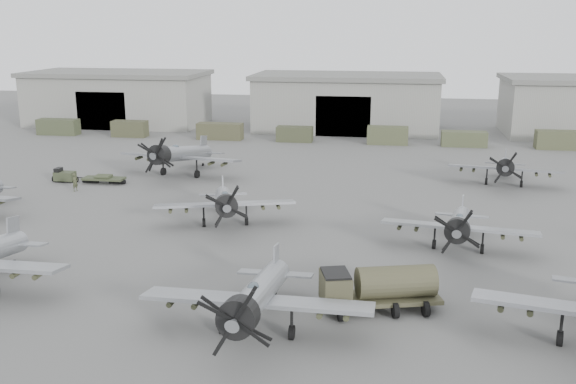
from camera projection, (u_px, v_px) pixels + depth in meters
name	position (u px, v px, depth m)	size (l,w,h in m)	color
ground	(276.00, 275.00, 42.81)	(220.00, 220.00, 0.00)	#595856
hangar_left	(119.00, 98.00, 106.81)	(29.00, 14.80, 8.70)	gray
hangar_center	(347.00, 102.00, 100.85)	(29.00, 14.80, 8.70)	gray
support_truck_0	(58.00, 127.00, 96.92)	(6.18, 2.20, 2.36)	#3D432C
support_truck_1	(130.00, 129.00, 95.13)	(5.12, 2.20, 2.37)	#3E3F29
support_truck_2	(220.00, 131.00, 92.97)	(6.59, 2.20, 2.36)	#42422B
support_truck_3	(295.00, 134.00, 91.27)	(5.10, 2.20, 2.13)	#3B3F29
support_truck_4	(388.00, 135.00, 89.18)	(5.63, 2.20, 2.47)	#464B31
support_truck_5	(464.00, 139.00, 87.60)	(6.08, 2.20, 2.07)	#454B31
support_truck_6	(559.00, 140.00, 85.63)	(5.91, 2.20, 2.48)	#464A30
aircraft_near_1	(256.00, 297.00, 33.73)	(12.46, 11.21, 5.01)	#95999D
aircraft_mid_1	(225.00, 201.00, 52.63)	(11.70, 10.53, 4.68)	#999CA1
aircraft_mid_2	(459.00, 224.00, 46.72)	(11.48, 10.33, 4.56)	#9CA0A5
aircraft_far_0	(179.00, 154.00, 69.78)	(13.83, 12.45, 5.49)	gray
aircraft_far_1	(505.00, 166.00, 65.79)	(11.53, 10.37, 4.58)	gray
fuel_tanker	(379.00, 286.00, 37.15)	(7.29, 4.51, 2.67)	#42412B
tug_trailer	(80.00, 177.00, 67.69)	(7.58, 1.63, 1.52)	#343B26
ground_crew	(75.00, 182.00, 64.05)	(0.67, 0.44, 1.84)	#3B3F29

